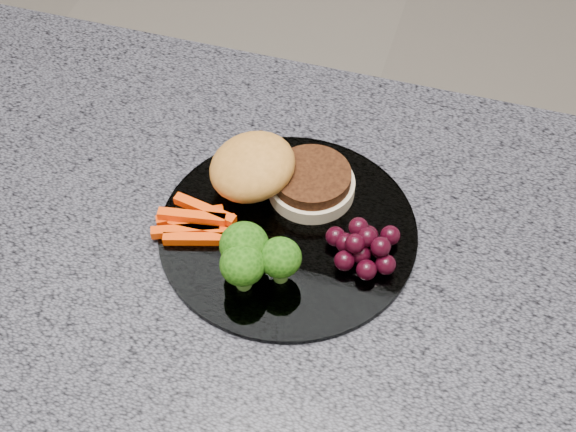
# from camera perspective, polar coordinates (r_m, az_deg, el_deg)

# --- Properties ---
(countertop) EXTENTS (1.20, 0.60, 0.04)m
(countertop) POSITION_cam_1_polar(r_m,az_deg,el_deg) (0.83, -8.14, -2.54)
(countertop) COLOR #52515C
(countertop) RESTS_ON island_cabinet
(plate) EXTENTS (0.26, 0.26, 0.01)m
(plate) POSITION_cam_1_polar(r_m,az_deg,el_deg) (0.81, 0.00, -1.04)
(plate) COLOR white
(plate) RESTS_ON countertop
(burger) EXTENTS (0.17, 0.12, 0.05)m
(burger) POSITION_cam_1_polar(r_m,az_deg,el_deg) (0.82, -1.05, 2.91)
(burger) COLOR beige
(burger) RESTS_ON plate
(carrot_sticks) EXTENTS (0.08, 0.06, 0.02)m
(carrot_sticks) POSITION_cam_1_polar(r_m,az_deg,el_deg) (0.80, -6.56, -0.47)
(carrot_sticks) COLOR #FA4004
(carrot_sticks) RESTS_ON plate
(broccoli) EXTENTS (0.08, 0.07, 0.06)m
(broccoli) POSITION_cam_1_polar(r_m,az_deg,el_deg) (0.74, -2.48, -2.82)
(broccoli) COLOR #548932
(broccoli) RESTS_ON plate
(grape_bunch) EXTENTS (0.07, 0.07, 0.03)m
(grape_bunch) POSITION_cam_1_polar(r_m,az_deg,el_deg) (0.77, 5.46, -2.17)
(grape_bunch) COLOR black
(grape_bunch) RESTS_ON plate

